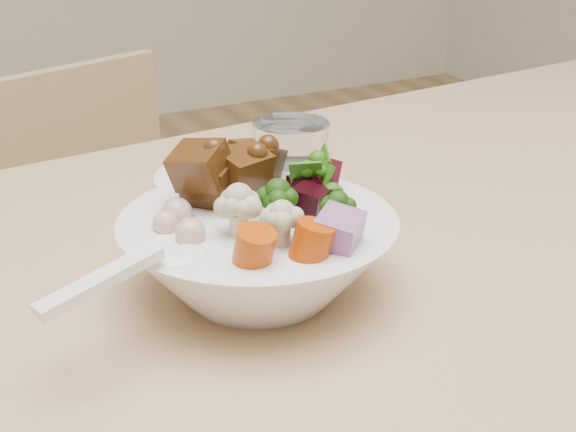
{
  "coord_description": "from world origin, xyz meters",
  "views": [
    {
      "loc": [
        -0.35,
        -0.45,
        1.07
      ],
      "look_at": [
        -0.06,
        0.08,
        0.8
      ],
      "focal_mm": 50.0,
      "sensor_mm": 36.0,
      "label": 1
    }
  ],
  "objects_px": {
    "chair_far": "(117,271)",
    "water_glass": "(291,190)",
    "side_bowl": "(230,198)",
    "food_bowl": "(259,249)",
    "dining_table": "(468,304)"
  },
  "relations": [
    {
      "from": "food_bowl",
      "to": "water_glass",
      "type": "relative_size",
      "value": 1.92
    },
    {
      "from": "side_bowl",
      "to": "water_glass",
      "type": "bearing_deg",
      "value": -69.24
    },
    {
      "from": "chair_far",
      "to": "side_bowl",
      "type": "bearing_deg",
      "value": -110.78
    },
    {
      "from": "side_bowl",
      "to": "dining_table",
      "type": "bearing_deg",
      "value": -37.4
    },
    {
      "from": "food_bowl",
      "to": "dining_table",
      "type": "bearing_deg",
      "value": -0.78
    },
    {
      "from": "water_glass",
      "to": "side_bowl",
      "type": "relative_size",
      "value": 0.8
    },
    {
      "from": "dining_table",
      "to": "side_bowl",
      "type": "height_order",
      "value": "side_bowl"
    },
    {
      "from": "chair_far",
      "to": "side_bowl",
      "type": "height_order",
      "value": "side_bowl"
    },
    {
      "from": "dining_table",
      "to": "water_glass",
      "type": "relative_size",
      "value": 13.85
    },
    {
      "from": "water_glass",
      "to": "side_bowl",
      "type": "distance_m",
      "value": 0.09
    },
    {
      "from": "chair_far",
      "to": "water_glass",
      "type": "xyz_separation_m",
      "value": [
        0.01,
        -0.6,
        0.36
      ]
    },
    {
      "from": "chair_far",
      "to": "food_bowl",
      "type": "relative_size",
      "value": 3.35
    },
    {
      "from": "food_bowl",
      "to": "side_bowl",
      "type": "height_order",
      "value": "food_bowl"
    },
    {
      "from": "chair_far",
      "to": "food_bowl",
      "type": "bearing_deg",
      "value": -113.63
    },
    {
      "from": "food_bowl",
      "to": "chair_far",
      "type": "bearing_deg",
      "value": 85.16
    }
  ]
}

